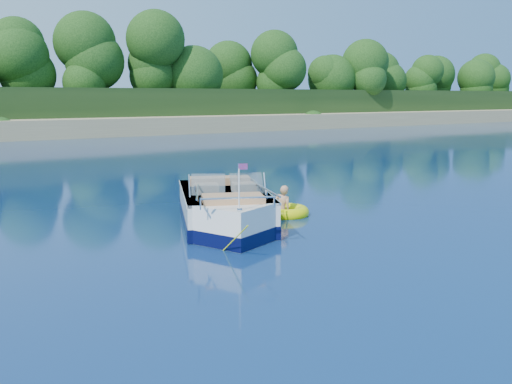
% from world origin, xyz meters
% --- Properties ---
extents(ground, '(160.00, 160.00, 0.00)m').
position_xyz_m(ground, '(0.00, 0.00, 0.00)').
color(ground, '#0A1A4B').
rests_on(ground, ground).
extents(motorboat, '(3.61, 5.70, 2.01)m').
position_xyz_m(motorboat, '(-0.73, 1.43, 0.39)').
color(motorboat, white).
rests_on(motorboat, ground).
extents(tow_tube, '(1.33, 1.33, 0.35)m').
position_xyz_m(tow_tube, '(1.38, 1.79, 0.09)').
color(tow_tube, '#EDF004').
rests_on(tow_tube, ground).
extents(boy, '(0.66, 0.82, 1.47)m').
position_xyz_m(boy, '(1.26, 1.83, 0.00)').
color(boy, tan).
rests_on(boy, ground).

